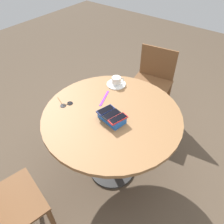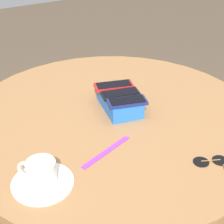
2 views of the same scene
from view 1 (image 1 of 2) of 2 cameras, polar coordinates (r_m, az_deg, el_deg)
ground_plane at (r=2.21m, az=-0.00°, el=-14.46°), size 8.00×8.00×0.00m
round_table at (r=1.73m, az=-0.00°, el=-3.16°), size 1.06×1.06×0.73m
phone_box at (r=1.59m, az=-0.03°, el=-1.40°), size 0.21×0.15×0.05m
phone_red at (r=1.53m, az=1.56°, el=-1.77°), size 0.09×0.15×0.01m
phone_black at (r=1.56m, az=-0.11°, el=-0.67°), size 0.08×0.14×0.01m
phone_navy at (r=1.60m, az=-1.68°, el=0.50°), size 0.09×0.14×0.01m
saucer at (r=1.95m, az=1.12°, el=7.29°), size 0.17×0.17×0.01m
coffee_cup at (r=1.93m, az=1.21°, el=8.23°), size 0.09×0.09×0.07m
lanyard_strap at (r=1.80m, az=-2.02°, el=3.63°), size 0.08×0.20×0.00m
sunglasses at (r=1.77m, az=-11.96°, el=2.05°), size 0.16×0.10×0.01m
chair_far_side at (r=2.52m, az=10.23°, el=7.43°), size 0.49×0.49×0.80m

